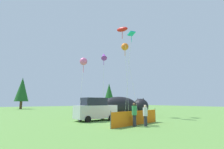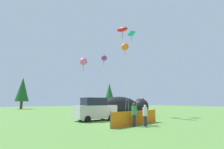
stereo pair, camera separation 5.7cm
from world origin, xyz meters
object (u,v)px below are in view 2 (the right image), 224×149
object	(u,v)px
parked_car	(95,110)
kite_teal_diamond	(131,36)
inflatable_cat	(124,106)
folding_chair	(149,114)
kite_pink_octopus	(83,62)
spectator_in_yellow_shirt	(134,113)
kite_orange_flower	(125,47)
kite_purple_delta	(104,56)
kite_red_lizard	(122,30)
spectator_in_green_shirt	(145,114)
spectator_in_black_shirt	(145,114)

from	to	relation	value
parked_car	kite_teal_diamond	distance (m)	12.47
inflatable_cat	kite_teal_diamond	size ratio (longest dim) A/B	0.65
parked_car	inflatable_cat	world-z (taller)	inflatable_cat
kite_teal_diamond	parked_car	bearing A→B (deg)	-163.39
parked_car	kite_teal_diamond	bearing A→B (deg)	15.84
folding_chair	kite_pink_octopus	xyz separation A→B (m)	(-6.63, 3.76, 6.01)
parked_car	spectator_in_yellow_shirt	distance (m)	5.45
kite_orange_flower	kite_purple_delta	bearing A→B (deg)	129.70
kite_red_lizard	inflatable_cat	bearing A→B (deg)	49.50
spectator_in_yellow_shirt	kite_pink_octopus	xyz separation A→B (m)	(-0.97, 7.55, 5.52)
inflatable_cat	spectator_in_green_shirt	size ratio (longest dim) A/B	4.86
inflatable_cat	spectator_in_yellow_shirt	size ratio (longest dim) A/B	4.20
inflatable_cat	kite_orange_flower	distance (m)	8.68
parked_car	kite_teal_diamond	xyz separation A→B (m)	(6.88, 2.05, 10.19)
kite_red_lizard	kite_orange_flower	bearing A→B (deg)	38.75
folding_chair	spectator_in_black_shirt	world-z (taller)	spectator_in_black_shirt
spectator_in_green_shirt	kite_teal_diamond	size ratio (longest dim) A/B	0.13
folding_chair	kite_purple_delta	xyz separation A→B (m)	(-2.41, 6.10, 7.82)
spectator_in_green_shirt	kite_red_lizard	world-z (taller)	kite_red_lizard
spectator_in_black_shirt	kite_orange_flower	distance (m)	12.43
inflatable_cat	spectator_in_green_shirt	xyz separation A→B (m)	(-5.54, -9.81, -0.35)
folding_chair	spectator_in_yellow_shirt	xyz separation A→B (m)	(-5.66, -3.79, 0.49)
spectator_in_green_shirt	kite_pink_octopus	bearing A→B (deg)	106.85
inflatable_cat	spectator_in_black_shirt	xyz separation A→B (m)	(-6.03, -10.26, -0.30)
spectator_in_black_shirt	kite_teal_diamond	bearing A→B (deg)	54.73
kite_red_lizard	spectator_in_green_shirt	bearing A→B (deg)	-112.68
folding_chair	kite_red_lizard	world-z (taller)	kite_red_lizard
parked_car	folding_chair	bearing A→B (deg)	-15.60
folding_chair	kite_pink_octopus	distance (m)	9.71
kite_teal_diamond	kite_orange_flower	bearing A→B (deg)	177.47
folding_chair	inflatable_cat	distance (m)	6.23
parked_car	inflatable_cat	bearing A→B (deg)	30.41
spectator_in_black_shirt	kite_red_lizard	xyz separation A→B (m)	(3.21, 6.96, 10.38)
spectator_in_yellow_shirt	kite_teal_diamond	xyz separation A→B (m)	(6.37, 7.47, 10.31)
folding_chair	kite_teal_diamond	distance (m)	11.43
kite_purple_delta	kite_orange_flower	size ratio (longest dim) A/B	0.91
folding_chair	kite_red_lizard	distance (m)	11.25
parked_car	kite_pink_octopus	size ratio (longest dim) A/B	0.62
spectator_in_green_shirt	kite_teal_diamond	xyz separation A→B (m)	(5.07, 7.41, 10.45)
kite_purple_delta	kite_pink_octopus	bearing A→B (deg)	-151.08
kite_purple_delta	kite_teal_diamond	distance (m)	4.94
spectator_in_yellow_shirt	kite_orange_flower	bearing A→B (deg)	55.28
spectator_in_black_shirt	spectator_in_green_shirt	distance (m)	0.67
folding_chair	kite_teal_diamond	world-z (taller)	kite_teal_diamond
kite_pink_octopus	kite_purple_delta	bearing A→B (deg)	28.92
kite_purple_delta	kite_orange_flower	distance (m)	3.25
kite_orange_flower	inflatable_cat	bearing A→B (deg)	55.25
folding_chair	spectator_in_yellow_shirt	size ratio (longest dim) A/B	0.47
spectator_in_black_shirt	kite_purple_delta	world-z (taller)	kite_purple_delta
spectator_in_green_shirt	kite_orange_flower	size ratio (longest dim) A/B	0.16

